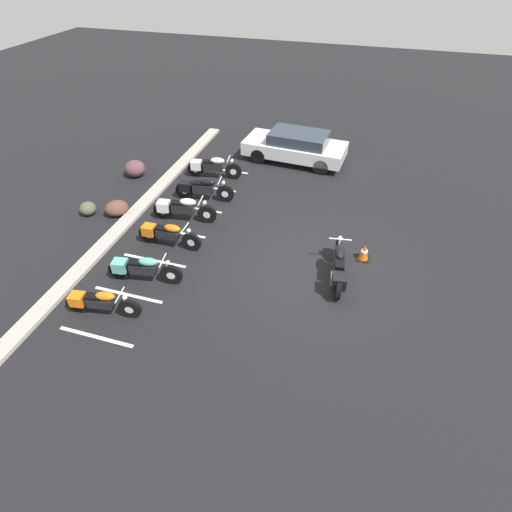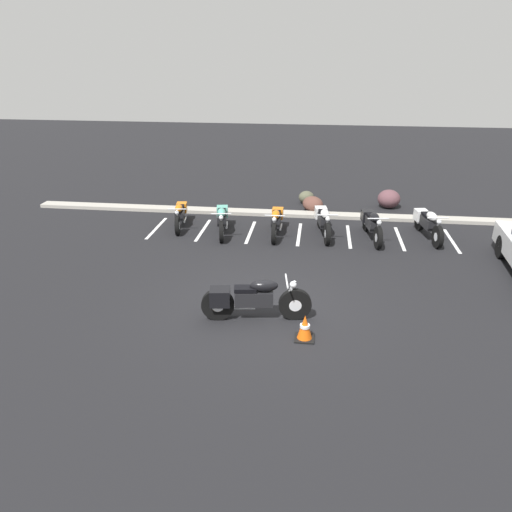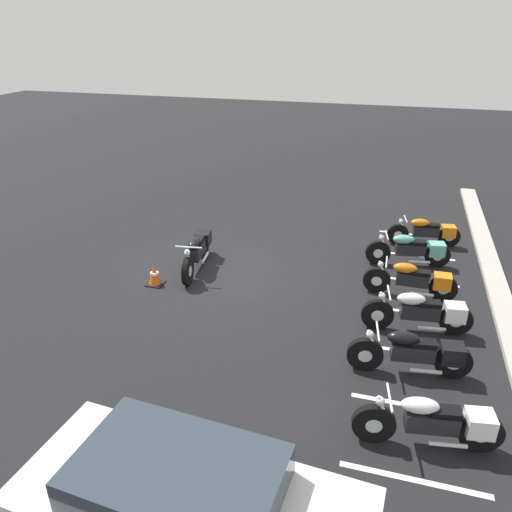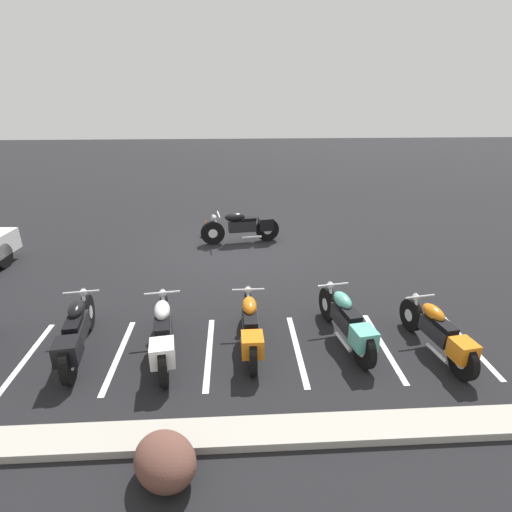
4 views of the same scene
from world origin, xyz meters
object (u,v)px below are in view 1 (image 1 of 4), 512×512
(motorcycle_black_featured, at_px, (339,267))
(landscape_rock_0, at_px, (117,208))
(landscape_rock_2, at_px, (135,169))
(parked_bike_3, at_px, (181,209))
(parked_bike_1, at_px, (141,269))
(parked_bike_4, at_px, (201,188))
(car_white, at_px, (296,146))
(parked_bike_2, at_px, (166,234))
(parked_bike_5, at_px, (211,167))
(landscape_rock_1, at_px, (88,209))
(parked_bike_0, at_px, (99,302))
(traffic_cone, at_px, (364,252))

(motorcycle_black_featured, relative_size, landscape_rock_0, 2.88)
(landscape_rock_2, bearing_deg, parked_bike_3, -126.76)
(parked_bike_3, bearing_deg, parked_bike_1, -93.92)
(motorcycle_black_featured, height_order, parked_bike_4, motorcycle_black_featured)
(car_white, bearing_deg, parked_bike_4, 61.88)
(parked_bike_2, bearing_deg, landscape_rock_0, 155.84)
(parked_bike_4, xyz_separation_m, parked_bike_5, (1.71, 0.28, 0.00))
(landscape_rock_1, bearing_deg, landscape_rock_0, -75.62)
(landscape_rock_0, bearing_deg, parked_bike_4, -53.41)
(parked_bike_2, xyz_separation_m, car_white, (7.10, -2.62, 0.23))
(parked_bike_1, height_order, parked_bike_3, parked_bike_3)
(car_white, distance_m, landscape_rock_0, 7.90)
(parked_bike_0, height_order, parked_bike_3, parked_bike_3)
(parked_bike_1, distance_m, landscape_rock_1, 4.39)
(parked_bike_3, distance_m, landscape_rock_1, 3.42)
(parked_bike_4, height_order, parked_bike_5, parked_bike_5)
(parked_bike_1, distance_m, traffic_cone, 6.66)
(parked_bike_0, relative_size, parked_bike_4, 0.91)
(landscape_rock_1, bearing_deg, motorcycle_black_featured, -95.68)
(car_white, relative_size, traffic_cone, 8.28)
(parked_bike_3, distance_m, landscape_rock_0, 2.38)
(parked_bike_0, xyz_separation_m, landscape_rock_1, (4.01, 3.16, -0.19))
(parked_bike_1, relative_size, car_white, 0.49)
(parked_bike_3, xyz_separation_m, landscape_rock_0, (-0.37, 2.34, -0.19))
(parked_bike_2, xyz_separation_m, landscape_rock_0, (1.09, 2.50, -0.17))
(parked_bike_0, distance_m, parked_bike_5, 7.82)
(parked_bike_0, xyz_separation_m, parked_bike_1, (1.47, -0.41, 0.03))
(motorcycle_black_featured, xyz_separation_m, parked_bike_1, (-1.65, 5.38, -0.04))
(landscape_rock_0, xyz_separation_m, landscape_rock_2, (2.75, 0.85, 0.06))
(motorcycle_black_featured, distance_m, car_white, 7.69)
(landscape_rock_1, bearing_deg, landscape_rock_2, -3.09)
(car_white, bearing_deg, motorcycle_black_featured, 115.76)
(parked_bike_4, bearing_deg, parked_bike_0, -100.88)
(parked_bike_1, bearing_deg, motorcycle_black_featured, 7.48)
(parked_bike_2, height_order, landscape_rock_0, parked_bike_2)
(parked_bike_4, relative_size, landscape_rock_2, 2.73)
(motorcycle_black_featured, bearing_deg, car_white, 13.69)
(parked_bike_2, relative_size, parked_bike_5, 0.96)
(parked_bike_1, relative_size, parked_bike_4, 0.98)
(parked_bike_4, xyz_separation_m, landscape_rock_0, (-1.84, 2.48, -0.19))
(parked_bike_4, distance_m, parked_bike_5, 1.73)
(parked_bike_4, distance_m, traffic_cone, 6.38)
(parked_bike_3, distance_m, traffic_cone, 6.26)
(parked_bike_1, distance_m, parked_bike_3, 3.18)
(parked_bike_5, distance_m, traffic_cone, 7.31)
(landscape_rock_0, xyz_separation_m, landscape_rock_1, (-0.26, 1.01, -0.04))
(landscape_rock_1, distance_m, landscape_rock_2, 3.02)
(parked_bike_3, distance_m, parked_bike_5, 3.18)
(parked_bike_4, height_order, car_white, car_white)
(motorcycle_black_featured, xyz_separation_m, car_white, (7.16, 2.82, 0.19))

